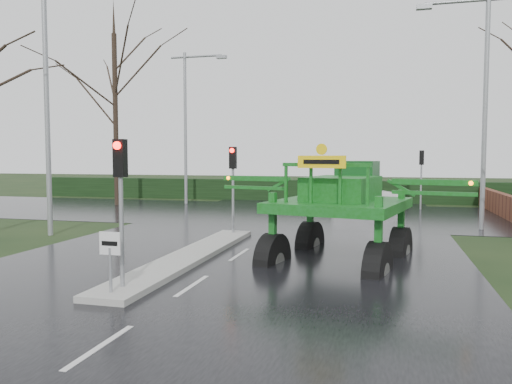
% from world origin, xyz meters
% --- Properties ---
extents(ground, '(140.00, 140.00, 0.00)m').
position_xyz_m(ground, '(0.00, 0.00, 0.00)').
color(ground, black).
rests_on(ground, ground).
extents(road_main, '(14.00, 80.00, 0.02)m').
position_xyz_m(road_main, '(0.00, 10.00, 0.00)').
color(road_main, black).
rests_on(road_main, ground).
extents(road_cross, '(80.00, 12.00, 0.02)m').
position_xyz_m(road_cross, '(0.00, 16.00, 0.01)').
color(road_cross, black).
rests_on(road_cross, ground).
extents(median_island, '(1.20, 10.00, 0.16)m').
position_xyz_m(median_island, '(-1.30, 3.00, 0.09)').
color(median_island, gray).
rests_on(median_island, ground).
extents(hedge_row, '(44.00, 0.90, 1.50)m').
position_xyz_m(hedge_row, '(0.00, 24.00, 0.75)').
color(hedge_row, black).
rests_on(hedge_row, ground).
extents(brick_wall, '(0.40, 20.00, 1.20)m').
position_xyz_m(brick_wall, '(10.50, 16.00, 0.60)').
color(brick_wall, '#592D1E').
rests_on(brick_wall, ground).
extents(keep_left_sign, '(0.50, 0.07, 1.35)m').
position_xyz_m(keep_left_sign, '(-1.30, -1.50, 1.06)').
color(keep_left_sign, gray).
rests_on(keep_left_sign, ground).
extents(traffic_signal_near, '(0.26, 0.33, 3.52)m').
position_xyz_m(traffic_signal_near, '(-1.30, -1.01, 2.59)').
color(traffic_signal_near, gray).
rests_on(traffic_signal_near, ground).
extents(traffic_signal_mid, '(0.26, 0.33, 3.52)m').
position_xyz_m(traffic_signal_mid, '(-1.30, 7.49, 2.59)').
color(traffic_signal_mid, gray).
rests_on(traffic_signal_mid, ground).
extents(traffic_signal_far, '(0.26, 0.33, 3.52)m').
position_xyz_m(traffic_signal_far, '(6.50, 20.01, 2.59)').
color(traffic_signal_far, gray).
rests_on(traffic_signal_far, ground).
extents(street_light_left_near, '(3.85, 0.30, 10.00)m').
position_xyz_m(street_light_left_near, '(-8.19, 6.00, 5.99)').
color(street_light_left_near, gray).
rests_on(street_light_left_near, ground).
extents(street_light_right, '(3.85, 0.30, 10.00)m').
position_xyz_m(street_light_right, '(8.19, 12.00, 5.99)').
color(street_light_right, gray).
rests_on(street_light_right, ground).
extents(street_light_left_far, '(3.85, 0.30, 10.00)m').
position_xyz_m(street_light_left_far, '(-8.19, 20.00, 5.99)').
color(street_light_left_far, gray).
rests_on(street_light_left_far, ground).
extents(tree_left_far, '(7.70, 7.70, 13.26)m').
position_xyz_m(tree_left_far, '(-12.50, 18.00, 7.15)').
color(tree_left_far, black).
rests_on(tree_left_far, ground).
extents(crop_sprayer, '(7.66, 5.51, 4.36)m').
position_xyz_m(crop_sprayer, '(1.31, 3.40, 2.06)').
color(crop_sprayer, black).
rests_on(crop_sprayer, ground).
extents(white_sedan, '(4.49, 2.26, 1.41)m').
position_xyz_m(white_sedan, '(3.29, 20.80, 0.00)').
color(white_sedan, white).
rests_on(white_sedan, ground).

